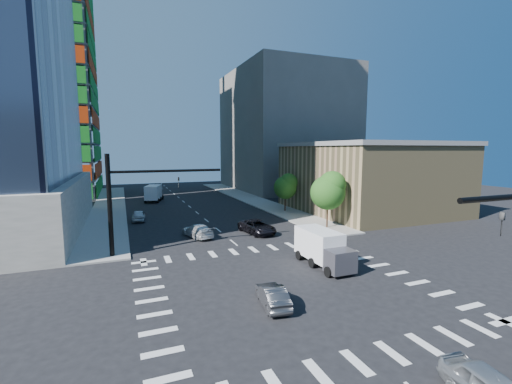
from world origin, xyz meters
name	(u,v)px	position (x,y,z in m)	size (l,w,h in m)	color
ground	(286,286)	(0.00, 0.00, 0.00)	(160.00, 160.00, 0.00)	black
road_markings	(286,286)	(0.00, 0.00, 0.01)	(20.00, 20.00, 0.01)	silver
sidewalk_ne	(251,199)	(12.50, 40.00, 0.07)	(5.00, 60.00, 0.15)	gray
sidewalk_nw	(109,207)	(-12.50, 40.00, 0.07)	(5.00, 60.00, 0.15)	gray
construction_building	(25,73)	(-27.41, 61.93, 24.61)	(25.16, 34.50, 70.60)	gray
commercial_building	(368,177)	(25.00, 22.00, 5.31)	(20.50, 22.50, 10.60)	#9A8659
bg_building_ne	(285,131)	(27.00, 55.00, 14.00)	(24.00, 30.00, 28.00)	#615D57
signal_mast_nw	(128,195)	(-10.00, 11.50, 5.49)	(10.20, 0.40, 9.00)	black
tree_south	(329,190)	(12.63, 13.90, 4.69)	(4.16, 4.16, 6.82)	#382316
tree_north	(286,186)	(12.93, 25.90, 3.99)	(3.54, 3.52, 5.78)	#382316
car_nb_far	(257,227)	(3.70, 14.83, 0.76)	(2.52, 5.46, 1.52)	black
car_sb_near	(198,231)	(-2.95, 15.66, 0.71)	(1.99, 4.89, 1.42)	silver
car_sb_mid	(139,216)	(-8.50, 27.05, 0.72)	(1.70, 4.23, 1.44)	silver
car_sb_cross	(272,295)	(-2.18, -2.43, 0.64)	(1.35, 3.88, 1.28)	#48494D
box_truck_near	(325,252)	(4.64, 2.37, 1.27)	(2.41, 5.52, 2.88)	black
box_truck_far	(154,194)	(-4.89, 44.56, 1.33)	(3.95, 6.20, 3.01)	black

